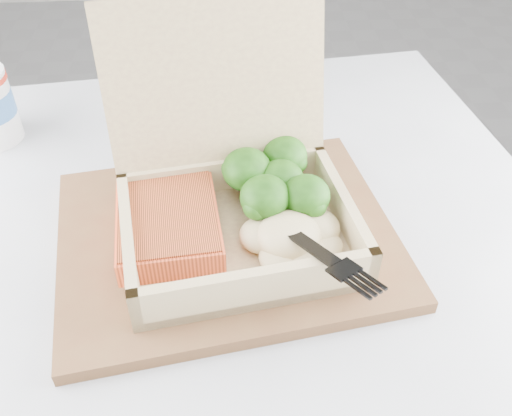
{
  "coord_description": "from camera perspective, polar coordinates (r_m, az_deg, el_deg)",
  "views": [
    {
      "loc": [
        -0.27,
        -0.91,
        1.11
      ],
      "look_at": [
        -0.24,
        -0.5,
        0.75
      ],
      "focal_mm": 40.0,
      "sensor_mm": 36.0,
      "label": 1
    }
  ],
  "objects": [
    {
      "name": "salmon_fillet",
      "position": [
        0.55,
        -8.77,
        -1.5
      ],
      "size": [
        0.11,
        0.13,
        0.03
      ],
      "primitive_type": "cube",
      "rotation": [
        0.0,
        0.0,
        0.1
      ],
      "color": "#EE5C2E",
      "rests_on": "takeout_container"
    },
    {
      "name": "takeout_container",
      "position": [
        0.55,
        -2.49,
        2.55
      ],
      "size": [
        0.25,
        0.24,
        0.2
      ],
      "rotation": [
        0.0,
        0.0,
        0.16
      ],
      "color": "tan",
      "rests_on": "serving_tray"
    },
    {
      "name": "mashed_potatoes",
      "position": [
        0.53,
        3.32,
        -2.72
      ],
      "size": [
        0.1,
        0.09,
        0.03
      ],
      "primitive_type": "ellipsoid",
      "color": "tan",
      "rests_on": "takeout_container"
    },
    {
      "name": "floor",
      "position": [
        1.46,
        8.25,
        -8.76
      ],
      "size": [
        4.0,
        4.0,
        0.0
      ],
      "primitive_type": "plane",
      "color": "gray",
      "rests_on": "ground"
    },
    {
      "name": "receipt",
      "position": [
        0.73,
        -7.06,
        7.23
      ],
      "size": [
        0.11,
        0.17,
        0.0
      ],
      "primitive_type": "cube",
      "rotation": [
        0.0,
        0.0,
        -0.2
      ],
      "color": "white",
      "rests_on": "cafe_table"
    },
    {
      "name": "serving_tray",
      "position": [
        0.58,
        -2.93,
        -2.85
      ],
      "size": [
        0.37,
        0.31,
        0.01
      ],
      "primitive_type": "cube",
      "rotation": [
        0.0,
        0.0,
        0.16
      ],
      "color": "brown",
      "rests_on": "cafe_table"
    },
    {
      "name": "plastic_fork",
      "position": [
        0.52,
        2.12,
        -1.16
      ],
      "size": [
        0.11,
        0.16,
        0.02
      ],
      "rotation": [
        0.0,
        0.0,
        3.69
      ],
      "color": "black",
      "rests_on": "mashed_potatoes"
    },
    {
      "name": "cafe_table",
      "position": [
        0.72,
        -2.83,
        -13.36
      ],
      "size": [
        0.81,
        0.81,
        0.7
      ],
      "rotation": [
        0.0,
        0.0,
        0.12
      ],
      "color": "black",
      "rests_on": "floor"
    },
    {
      "name": "broccoli_pile",
      "position": [
        0.57,
        2.51,
        2.27
      ],
      "size": [
        0.13,
        0.13,
        0.05
      ],
      "primitive_type": null,
      "color": "#2C7319",
      "rests_on": "takeout_container"
    }
  ]
}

